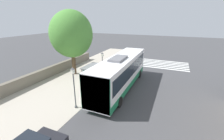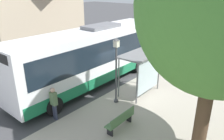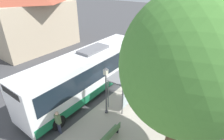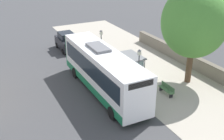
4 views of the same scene
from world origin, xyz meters
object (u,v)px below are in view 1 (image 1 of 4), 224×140
(bus_shelter, at_px, (91,69))
(bench, at_px, (98,71))
(pedestrian, at_px, (121,67))
(street_lamp_far, at_px, (102,64))
(street_lamp_near, at_px, (74,85))
(bus, at_px, (121,72))
(shade_tree, at_px, (71,34))

(bus_shelter, xyz_separation_m, bench, (-1.22, 3.63, -1.58))
(pedestrian, distance_m, bench, 3.34)
(pedestrian, bearing_deg, street_lamp_far, -110.86)
(street_lamp_near, bearing_deg, street_lamp_far, 94.61)
(bus, distance_m, bench, 5.61)
(shade_tree, bearing_deg, bench, 18.42)
(street_lamp_far, relative_size, shade_tree, 0.43)
(bus_shelter, xyz_separation_m, street_lamp_near, (1.01, -4.61, 0.21))
(bus_shelter, xyz_separation_m, street_lamp_far, (0.50, 1.83, 0.18))
(street_lamp_near, distance_m, street_lamp_far, 6.46)
(street_lamp_far, distance_m, shade_tree, 6.01)
(bus, relative_size, pedestrian, 6.82)
(bus, bearing_deg, street_lamp_far, 158.59)
(bus, relative_size, shade_tree, 1.34)
(pedestrian, xyz_separation_m, street_lamp_near, (-0.72, -9.69, 1.25))
(bench, distance_m, street_lamp_far, 3.05)
(street_lamp_near, bearing_deg, bench, 105.19)
(pedestrian, height_order, shade_tree, shade_tree)
(pedestrian, xyz_separation_m, shade_tree, (-6.15, -2.52, 4.60))
(bench, height_order, shade_tree, shade_tree)
(bench, bearing_deg, bus_shelter, -71.40)
(bench, bearing_deg, shade_tree, -161.58)
(bus, distance_m, street_lamp_near, 5.81)
(bus, bearing_deg, pedestrian, 110.07)
(bus_shelter, bearing_deg, pedestrian, 71.15)
(pedestrian, relative_size, shade_tree, 0.20)
(bench, height_order, street_lamp_far, street_lamp_far)
(bus_shelter, distance_m, bench, 4.14)
(pedestrian, bearing_deg, bench, -153.83)
(bench, relative_size, shade_tree, 0.20)
(bus, bearing_deg, street_lamp_near, -113.53)
(bus_shelter, height_order, shade_tree, shade_tree)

